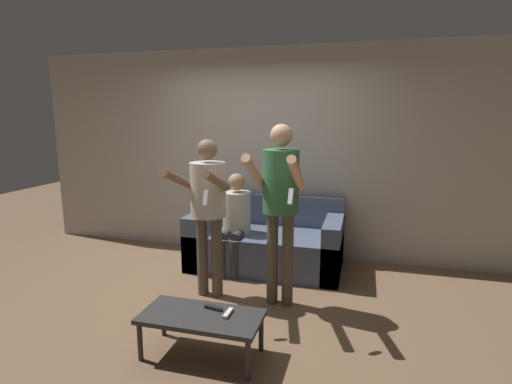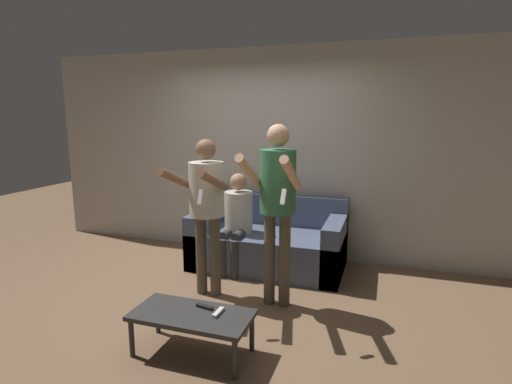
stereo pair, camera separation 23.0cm
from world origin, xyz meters
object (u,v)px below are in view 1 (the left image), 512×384
Objects in this scene: person_standing_right at (280,194)px; remote_near at (228,313)px; person_seated at (235,217)px; couch at (267,243)px; remote_far at (213,308)px; person_standing_left at (208,199)px; coffee_table at (201,319)px.

remote_near is at bearing -101.95° from person_standing_right.
person_standing_right is at bearing 78.05° from remote_near.
remote_near is at bearing -73.62° from person_seated.
couch is 1.88m from remote_far.
remote_far is (0.40, -0.90, -0.67)m from person_standing_left.
person_standing_left is at bearing -110.65° from couch.
coffee_table is (-0.03, -1.98, 0.01)m from couch.
coffee_table is 6.20× the size of remote_near.
person_standing_left reaches higher than remote_far.
person_seated reaches higher than couch.
person_standing_left is at bearing 108.62° from coffee_table.
remote_near is at bearing -60.43° from person_standing_left.
couch is 12.08× the size of remote_near.
person_seated reaches higher than remote_near.
person_standing_left is 0.91× the size of person_standing_right.
person_standing_right reaches higher than couch.
person_standing_right is at bearing 0.04° from person_standing_left.
person_seated is 1.81m from coffee_table.
couch is 1.93m from remote_near.
person_standing_left is 1.28m from remote_near.
person_standing_left is at bearing 113.91° from remote_far.
remote_near is (0.50, -1.70, -0.30)m from person_seated.
coffee_table is at bearing -80.32° from person_seated.
coffee_table is at bearing -90.92° from couch.
person_seated is 7.61× the size of remote_far.
person_standing_right reaches higher than coffee_table.
person_standing_left reaches higher than remote_near.
coffee_table is at bearing -120.86° from remote_far.
remote_far is at bearing -110.73° from person_standing_right.
remote_far is (-0.34, -0.90, -0.76)m from person_standing_right.
person_standing_left reaches higher than person_seated.
remote_near is at bearing -84.99° from couch.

